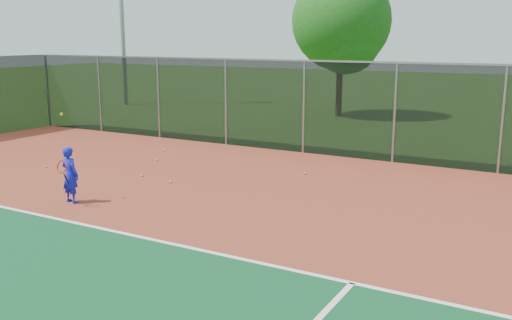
# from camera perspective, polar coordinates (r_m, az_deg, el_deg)

# --- Properties ---
(court_apron) EXTENTS (30.00, 20.00, 0.02)m
(court_apron) POSITION_cam_1_polar(r_m,az_deg,el_deg) (9.13, -4.80, -11.99)
(court_apron) COLOR brown
(court_apron) RESTS_ON ground
(fence_back) EXTENTS (30.00, 0.06, 3.03)m
(fence_back) POSITION_cam_1_polar(r_m,az_deg,el_deg) (17.65, 13.71, 4.71)
(fence_back) COLOR black
(fence_back) RESTS_ON court_apron
(tennis_player) EXTENTS (0.59, 0.59, 2.05)m
(tennis_player) POSITION_cam_1_polar(r_m,az_deg,el_deg) (13.67, -18.10, -1.40)
(tennis_player) COLOR #151BC6
(tennis_player) RESTS_ON court_apron
(practice_ball_0) EXTENTS (0.07, 0.07, 0.07)m
(practice_ball_0) POSITION_cam_1_polar(r_m,az_deg,el_deg) (15.06, -8.54, -2.15)
(practice_ball_0) COLOR #B9CD17
(practice_ball_0) RESTS_ON court_apron
(practice_ball_1) EXTENTS (0.07, 0.07, 0.07)m
(practice_ball_1) POSITION_cam_1_polar(r_m,az_deg,el_deg) (17.73, -20.31, -0.62)
(practice_ball_1) COLOR #B9CD17
(practice_ball_1) RESTS_ON court_apron
(practice_ball_2) EXTENTS (0.07, 0.07, 0.07)m
(practice_ball_2) POSITION_cam_1_polar(r_m,az_deg,el_deg) (15.89, -11.33, -1.50)
(practice_ball_2) COLOR #B9CD17
(practice_ball_2) RESTS_ON court_apron
(practice_ball_3) EXTENTS (0.07, 0.07, 0.07)m
(practice_ball_3) POSITION_cam_1_polar(r_m,az_deg,el_deg) (17.82, -9.89, 0.03)
(practice_ball_3) COLOR #B9CD17
(practice_ball_3) RESTS_ON court_apron
(practice_ball_5) EXTENTS (0.07, 0.07, 0.07)m
(practice_ball_5) POSITION_cam_1_polar(r_m,az_deg,el_deg) (15.87, 4.92, -1.32)
(practice_ball_5) COLOR #B9CD17
(practice_ball_5) RESTS_ON court_apron
(practice_ball_6) EXTENTS (0.07, 0.07, 0.07)m
(practice_ball_6) POSITION_cam_1_polar(r_m,az_deg,el_deg) (19.33, -9.16, 1.00)
(practice_ball_6) COLOR #B9CD17
(practice_ball_6) RESTS_ON court_apron
(tree_back_left) EXTENTS (4.68, 4.68, 6.87)m
(tree_back_left) POSITION_cam_1_polar(r_m,az_deg,el_deg) (27.73, 8.63, 13.18)
(tree_back_left) COLOR #352013
(tree_back_left) RESTS_ON ground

